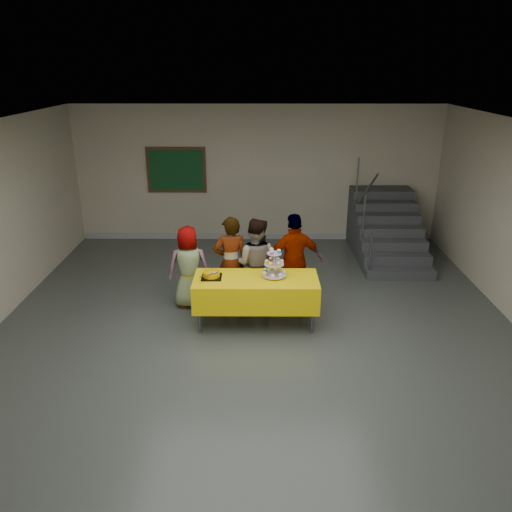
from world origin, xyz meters
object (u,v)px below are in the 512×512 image
at_px(cupcake_stand, 274,266).
at_px(schoolchild_a, 189,267).
at_px(staircase, 384,230).
at_px(schoolchild_b, 231,263).
at_px(noticeboard, 176,170).
at_px(schoolchild_c, 256,263).
at_px(schoolchild_d, 294,261).
at_px(bake_table, 256,291).
at_px(bear_cake, 212,274).

distance_m(cupcake_stand, schoolchild_a, 1.51).
bearing_deg(staircase, schoolchild_b, -140.57).
height_order(schoolchild_a, noticeboard, noticeboard).
bearing_deg(noticeboard, schoolchild_c, -62.40).
xyz_separation_m(cupcake_stand, staircase, (2.43, 3.09, -0.45)).
height_order(schoolchild_a, schoolchild_b, schoolchild_b).
height_order(schoolchild_a, schoolchild_d, schoolchild_d).
relative_size(schoolchild_c, noticeboard, 1.17).
relative_size(staircase, noticeboard, 1.85).
bearing_deg(bake_table, staircase, 49.51).
bearing_deg(schoolchild_b, noticeboard, -77.86).
bearing_deg(schoolchild_d, cupcake_stand, 46.10).
height_order(schoolchild_a, staircase, staircase).
relative_size(bake_table, schoolchild_d, 1.18).
bearing_deg(cupcake_stand, schoolchild_c, 117.09).
height_order(schoolchild_a, schoolchild_c, schoolchild_c).
bearing_deg(schoolchild_b, staircase, -150.33).
distance_m(bake_table, noticeboard, 4.50).
distance_m(bear_cake, schoolchild_a, 0.77).
distance_m(bake_table, cupcake_stand, 0.47).
relative_size(schoolchild_a, schoolchild_d, 0.86).
distance_m(bake_table, schoolchild_b, 0.76).
height_order(bake_table, staircase, staircase).
bearing_deg(bear_cake, staircase, 43.02).
distance_m(cupcake_stand, noticeboard, 4.48).
height_order(cupcake_stand, bear_cake, cupcake_stand).
bearing_deg(bear_cake, noticeboard, 105.51).
relative_size(bake_table, noticeboard, 1.45).
height_order(cupcake_stand, schoolchild_a, schoolchild_a).
bearing_deg(schoolchild_d, schoolchild_c, -11.60).
xyz_separation_m(schoolchild_c, staircase, (2.71, 2.54, -0.27)).
relative_size(schoolchild_c, staircase, 0.63).
bearing_deg(schoolchild_c, schoolchild_a, 13.05).
height_order(bake_table, noticeboard, noticeboard).
relative_size(schoolchild_b, schoolchild_c, 1.02).
bearing_deg(schoolchild_a, bear_cake, 118.11).
distance_m(schoolchild_b, staircase, 4.04).
distance_m(schoolchild_d, staircase, 3.29).
bearing_deg(schoolchild_b, bake_table, 114.28).
bearing_deg(schoolchild_d, bake_table, 33.39).
height_order(schoolchild_c, schoolchild_d, schoolchild_d).
distance_m(bear_cake, staircase, 4.62).
bearing_deg(schoolchild_c, staircase, -122.98).
height_order(schoolchild_c, staircase, staircase).
xyz_separation_m(schoolchild_b, staircase, (3.11, 2.56, -0.29)).
distance_m(bake_table, schoolchild_a, 1.28).
xyz_separation_m(schoolchild_a, noticeboard, (-0.67, 3.36, 0.91)).
height_order(staircase, noticeboard, noticeboard).
height_order(schoolchild_d, staircase, staircase).
bearing_deg(staircase, noticeboard, 169.42).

